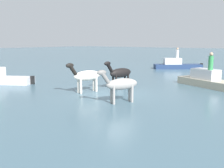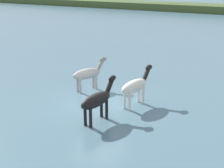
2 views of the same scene
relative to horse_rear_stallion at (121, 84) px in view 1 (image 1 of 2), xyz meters
The scene contains 8 objects.
ground_plane 2.57m from the horse_rear_stallion, 45.48° to the right, with size 209.41×209.41×0.00m, color #476675.
horse_rear_stallion is the anchor object (origin of this frame).
horse_pinto_flank 3.36m from the horse_rear_stallion, 14.79° to the right, with size 0.97×2.42×1.87m.
horse_lead 4.13m from the horse_rear_stallion, 52.84° to the right, with size 0.85×2.41×1.86m.
boat_tender_starboard 7.87m from the horse_rear_stallion, 106.10° to the right, with size 5.31×3.28×1.35m.
boat_motor_center 17.81m from the horse_rear_stallion, 74.80° to the right, with size 5.03×4.57×1.36m.
person_watcher_seated 7.65m from the horse_rear_stallion, 106.46° to the right, with size 0.32×0.32×1.19m.
person_spotter_bow 17.81m from the horse_rear_stallion, 74.83° to the right, with size 0.32×0.32×1.19m.
Camera 1 is at (-9.20, 11.90, 3.13)m, focal length 40.70 mm.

